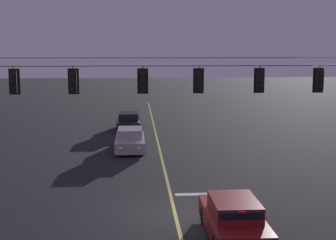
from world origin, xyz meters
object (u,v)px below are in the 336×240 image
Objects in this scene: car_oncoming_lead at (130,140)px; traffic_light_leftmost at (13,82)px; traffic_light_rightmost at (260,81)px; car_oncoming_trailing at (129,122)px; traffic_light_left_inner at (73,81)px; traffic_light_far_right at (319,80)px; car_waiting_near_lane at (234,219)px; traffic_light_right_inner at (199,81)px; traffic_light_centre at (143,81)px.

traffic_light_leftmost is at bearing -118.49° from car_oncoming_lead.
traffic_light_rightmost reaches higher than car_oncoming_trailing.
car_oncoming_trailing is at bearing 91.45° from car_oncoming_lead.
car_oncoming_lead is at bearing 75.47° from traffic_light_left_inner.
traffic_light_far_right is 13.10m from car_oncoming_lead.
car_oncoming_lead is 7.61m from car_oncoming_trailing.
traffic_light_leftmost reaches higher than car_waiting_near_lane.
traffic_light_far_right reaches higher than car_oncoming_trailing.
traffic_light_rightmost is at bearing 67.73° from car_waiting_near_lane.
traffic_light_right_inner is at bearing 0.00° from traffic_light_leftmost.
traffic_light_left_inner is at bearing 0.00° from traffic_light_leftmost.
traffic_light_left_inner is 1.00× the size of traffic_light_right_inner.
traffic_light_far_right reaches higher than car_oncoming_lead.
traffic_light_left_inner is at bearing 180.00° from traffic_light_centre.
traffic_light_leftmost is at bearing 180.00° from traffic_light_left_inner.
traffic_light_far_right is at bearing 0.00° from traffic_light_rightmost.
traffic_light_far_right is 0.28× the size of car_oncoming_lead.
car_oncoming_trailing is (-3.85, 21.97, -0.00)m from car_waiting_near_lane.
traffic_light_left_inner and traffic_light_far_right have the same top height.
car_oncoming_lead is (-8.60, 8.88, -4.33)m from traffic_light_far_right.
traffic_light_rightmost is at bearing 0.00° from traffic_light_right_inner.
traffic_light_left_inner is 10.15m from car_oncoming_lead.
traffic_light_rightmost is at bearing 0.00° from traffic_light_leftmost.
traffic_light_rightmost is (2.73, 0.00, 0.00)m from traffic_light_right_inner.
traffic_light_left_inner is 5.48m from traffic_light_right_inner.
traffic_light_left_inner is (2.52, 0.00, 0.00)m from traffic_light_leftmost.
traffic_light_right_inner is at bearing 95.05° from car_waiting_near_lane.
car_oncoming_lead is (-3.66, 14.37, -0.00)m from car_waiting_near_lane.
traffic_light_right_inner is at bearing -78.46° from car_oncoming_trailing.
car_oncoming_trailing is at bearing 110.29° from traffic_light_rightmost.
traffic_light_far_right is at bearing 0.00° from traffic_light_left_inner.
car_oncoming_lead is (2.30, 8.88, -4.33)m from traffic_light_left_inner.
traffic_light_rightmost is 7.34m from car_waiting_near_lane.
car_oncoming_lead is at bearing 94.55° from traffic_light_centre.
traffic_light_right_inner is 0.28× the size of car_waiting_near_lane.
traffic_light_leftmost is at bearing 147.11° from car_waiting_near_lane.
traffic_light_rightmost is at bearing 0.00° from traffic_light_left_inner.
traffic_light_left_inner is 17.18m from car_oncoming_trailing.
traffic_light_centre and traffic_light_far_right have the same top height.
traffic_light_leftmost and traffic_light_far_right have the same top height.
traffic_light_far_right is 8.56m from car_waiting_near_lane.
traffic_light_right_inner is at bearing -70.34° from car_oncoming_lead.
car_oncoming_trailing is (-0.19, 7.61, 0.00)m from car_oncoming_lead.
car_waiting_near_lane is (5.96, -5.48, -4.33)m from traffic_light_left_inner.
traffic_light_right_inner and traffic_light_rightmost have the same top height.
traffic_light_right_inner is 1.00× the size of traffic_light_far_right.
traffic_light_far_right is at bearing 0.00° from traffic_light_right_inner.
traffic_light_far_right is at bearing -61.93° from car_oncoming_trailing.
traffic_light_leftmost is 11.00m from car_oncoming_lead.
traffic_light_centre is (3.01, 0.00, 0.00)m from traffic_light_left_inner.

